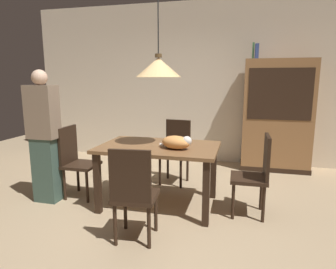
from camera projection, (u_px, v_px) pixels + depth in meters
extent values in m
plane|color=tan|center=(157.00, 221.00, 3.22)|extent=(10.00, 10.00, 0.00)
cube|color=beige|center=(197.00, 83.00, 5.48)|extent=(6.40, 0.10, 2.90)
cube|color=brown|center=(159.00, 147.00, 3.52)|extent=(1.40, 0.90, 0.04)
cube|color=black|center=(98.00, 184.00, 3.37)|extent=(0.07, 0.07, 0.71)
cube|color=black|center=(206.00, 194.00, 3.07)|extent=(0.07, 0.07, 0.71)
cube|color=black|center=(124.00, 165.00, 4.11)|extent=(0.07, 0.07, 0.71)
cube|color=black|center=(213.00, 171.00, 3.81)|extent=(0.07, 0.07, 0.71)
cube|color=black|center=(136.00, 196.00, 2.81)|extent=(0.44, 0.44, 0.04)
cube|color=black|center=(130.00, 176.00, 2.59)|extent=(0.38, 0.07, 0.48)
cylinder|color=black|center=(156.00, 212.00, 2.99)|extent=(0.04, 0.04, 0.41)
cylinder|color=black|center=(125.00, 210.00, 3.03)|extent=(0.04, 0.04, 0.41)
cylinder|color=black|center=(149.00, 227.00, 2.67)|extent=(0.04, 0.04, 0.41)
cylinder|color=black|center=(115.00, 225.00, 2.72)|extent=(0.04, 0.04, 0.41)
cube|color=black|center=(174.00, 155.00, 4.34)|extent=(0.44, 0.44, 0.04)
cube|color=black|center=(178.00, 136.00, 4.45)|extent=(0.38, 0.08, 0.48)
cylinder|color=black|center=(160.00, 172.00, 4.29)|extent=(0.04, 0.04, 0.41)
cylinder|color=black|center=(181.00, 174.00, 4.17)|extent=(0.04, 0.04, 0.41)
cylinder|color=black|center=(168.00, 166.00, 4.58)|extent=(0.04, 0.04, 0.41)
cylinder|color=black|center=(188.00, 168.00, 4.47)|extent=(0.04, 0.04, 0.41)
cube|color=black|center=(81.00, 165.00, 3.83)|extent=(0.40, 0.40, 0.04)
cube|color=black|center=(68.00, 145.00, 3.83)|extent=(0.04, 0.38, 0.48)
cylinder|color=black|center=(87.00, 187.00, 3.68)|extent=(0.04, 0.04, 0.41)
cylinder|color=black|center=(99.00, 179.00, 3.98)|extent=(0.04, 0.04, 0.41)
cylinder|color=black|center=(65.00, 185.00, 3.76)|extent=(0.04, 0.04, 0.41)
cylinder|color=black|center=(78.00, 177.00, 4.06)|extent=(0.04, 0.04, 0.41)
cube|color=black|center=(249.00, 178.00, 3.32)|extent=(0.41, 0.41, 0.04)
cube|color=black|center=(267.00, 157.00, 3.23)|extent=(0.04, 0.38, 0.48)
cylinder|color=black|center=(233.00, 191.00, 3.55)|extent=(0.04, 0.04, 0.41)
cylinder|color=black|center=(233.00, 201.00, 3.24)|extent=(0.04, 0.04, 0.41)
cylinder|color=black|center=(261.00, 193.00, 3.48)|extent=(0.04, 0.04, 0.41)
cylinder|color=black|center=(263.00, 204.00, 3.17)|extent=(0.04, 0.04, 0.41)
ellipsoid|color=#E59951|center=(176.00, 142.00, 3.33)|extent=(0.38, 0.30, 0.15)
sphere|color=white|center=(187.00, 141.00, 3.28)|extent=(0.11, 0.11, 0.11)
cylinder|color=white|center=(167.00, 145.00, 3.43)|extent=(0.18, 0.04, 0.04)
cone|color=#E5B775|center=(158.00, 67.00, 3.35)|extent=(0.52, 0.52, 0.22)
cylinder|color=#513D23|center=(158.00, 56.00, 3.32)|extent=(0.08, 0.08, 0.04)
cylinder|color=black|center=(158.00, 5.00, 3.22)|extent=(0.01, 0.01, 1.04)
cube|color=olive|center=(277.00, 116.00, 4.92)|extent=(1.10, 0.44, 1.85)
cube|color=black|center=(280.00, 94.00, 4.64)|extent=(0.97, 0.01, 0.81)
cube|color=black|center=(273.00, 167.00, 5.08)|extent=(1.12, 0.45, 0.08)
cube|color=#427A4C|center=(253.00, 51.00, 4.83)|extent=(0.03, 0.20, 0.26)
cube|color=#384C93|center=(257.00, 52.00, 4.82)|extent=(0.06, 0.24, 0.24)
cube|color=#3D564C|center=(47.00, 170.00, 3.71)|extent=(0.30, 0.20, 0.81)
cube|color=#84705B|center=(42.00, 112.00, 3.57)|extent=(0.36, 0.22, 0.64)
sphere|color=#DBB293|center=(39.00, 77.00, 3.50)|extent=(0.19, 0.19, 0.19)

